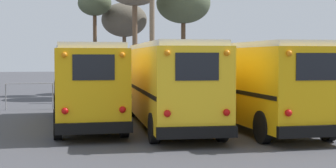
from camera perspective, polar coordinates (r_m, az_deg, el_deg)
The scene contains 9 objects.
ground_plane at distance 20.99m, azimuth -0.05°, elevation -4.68°, with size 160.00×160.00×0.00m, color #424247.
school_bus_0 at distance 21.53m, azimuth -9.22°, elevation 0.27°, with size 2.86×10.30×3.30m.
school_bus_1 at distance 20.49m, azimuth 0.12°, elevation 0.23°, with size 2.70×10.34×3.35m.
school_bus_2 at distance 20.66m, azimuth 9.52°, elevation 0.23°, with size 2.93×10.12×3.34m.
utility_pole at distance 32.73m, azimuth -1.78°, elevation 6.29°, with size 1.80×0.32×9.11m.
bare_tree_0 at distance 40.12m, azimuth -4.87°, elevation 7.04°, with size 3.51×3.51×7.00m.
bare_tree_2 at distance 38.84m, azimuth 1.71°, elevation 8.88°, with size 4.05×4.05×8.35m.
bare_tree_3 at distance 38.52m, azimuth -8.13°, elevation 8.64°, with size 2.46×2.46×7.68m.
fence_line at distance 28.54m, azimuth -2.86°, elevation -0.67°, with size 14.66×0.06×1.42m.
Camera 1 is at (-3.73, -20.47, 2.81)m, focal length 55.00 mm.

